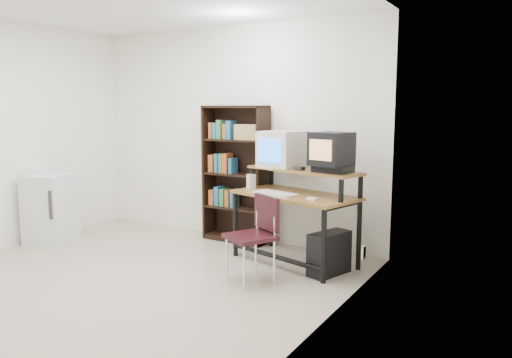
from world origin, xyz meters
The scene contains 17 objects.
floor centered at (0.00, 0.00, -0.01)m, with size 4.00×4.00×0.01m, color #BEB19D.
back_wall centered at (0.00, 2.00, 1.30)m, with size 4.00×0.01×2.60m, color white.
right_wall centered at (2.00, 0.00, 1.30)m, with size 0.01×4.00×2.60m, color white.
computer_desk centered at (1.16, 1.43, 0.70)m, with size 1.43×0.97×0.98m.
crt_monitor centered at (0.89, 1.63, 1.17)m, with size 0.50×0.50×0.40m.
vcr centered at (1.55, 1.46, 1.01)m, with size 0.36×0.26×0.08m, color black.
crt_tv centered at (1.54, 1.43, 1.22)m, with size 0.43×0.42×0.33m.
cd_spindle centered at (1.19, 1.44, 0.99)m, with size 0.12×0.12×0.05m, color #26262B.
keyboard centered at (1.00, 1.27, 0.74)m, with size 0.47×0.21×0.04m, color beige.
mousepad centered at (1.45, 1.19, 0.72)m, with size 0.22×0.18×0.01m, color black.
mouse centered at (1.45, 1.18, 0.74)m, with size 0.10×0.06×0.03m, color white.
desk_speaker centered at (0.57, 1.50, 0.80)m, with size 0.08×0.07×0.17m, color beige.
pc_tower centered at (1.62, 1.24, 0.21)m, with size 0.20×0.45×0.42m, color black.
school_chair centered at (1.09, 0.73, 0.49)m, with size 0.54×0.54×0.80m.
bookshelf centered at (0.15, 1.85, 0.85)m, with size 0.83×0.30×1.65m.
mini_fridge centered at (-1.72, 0.63, 0.42)m, with size 0.60×0.60×0.83m.
wall_outlet centered at (1.99, 1.15, 0.30)m, with size 0.02×0.08×0.12m, color beige.
Camera 1 is at (3.38, -3.20, 1.62)m, focal length 35.00 mm.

